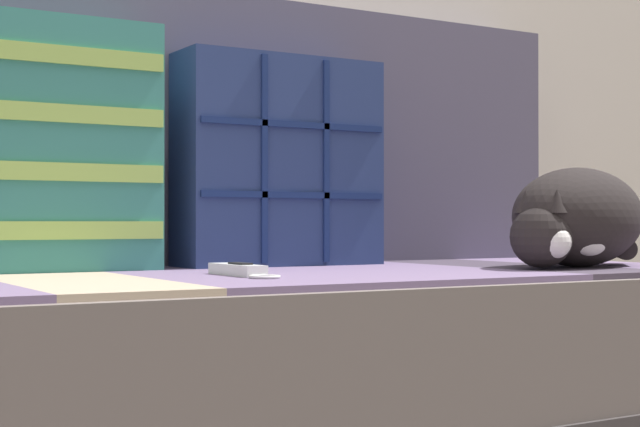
# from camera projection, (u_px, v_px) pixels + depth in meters

# --- Properties ---
(couch) EXTENTS (2.10, 0.81, 0.38)m
(couch) POSITION_uv_depth(u_px,v_px,m) (191.00, 388.00, 1.63)
(couch) COLOR #3D3838
(couch) RESTS_ON ground_plane
(sofa_backrest) EXTENTS (2.06, 0.14, 0.55)m
(sofa_backrest) POSITION_uv_depth(u_px,v_px,m) (123.00, 126.00, 1.92)
(sofa_backrest) COLOR #514C60
(sofa_backrest) RESTS_ON couch
(throw_pillow_quilted) EXTENTS (0.41, 0.14, 0.41)m
(throw_pillow_quilted) POSITION_uv_depth(u_px,v_px,m) (279.00, 162.00, 1.93)
(throw_pillow_quilted) COLOR navy
(throw_pillow_quilted) RESTS_ON couch
(throw_pillow_striped) EXTENTS (0.43, 0.14, 0.44)m
(throw_pillow_striped) POSITION_uv_depth(u_px,v_px,m) (33.00, 144.00, 1.69)
(throw_pillow_striped) COLOR #337A70
(throw_pillow_striped) RESTS_ON couch
(sleeping_cat) EXTENTS (0.41, 0.31, 0.19)m
(sleeping_cat) POSITION_uv_depth(u_px,v_px,m) (576.00, 220.00, 1.86)
(sleeping_cat) COLOR black
(sleeping_cat) RESTS_ON couch
(game_remote_near) EXTENTS (0.05, 0.19, 0.02)m
(game_remote_near) POSITION_uv_depth(u_px,v_px,m) (239.00, 270.00, 1.56)
(game_remote_near) COLOR white
(game_remote_near) RESTS_ON couch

